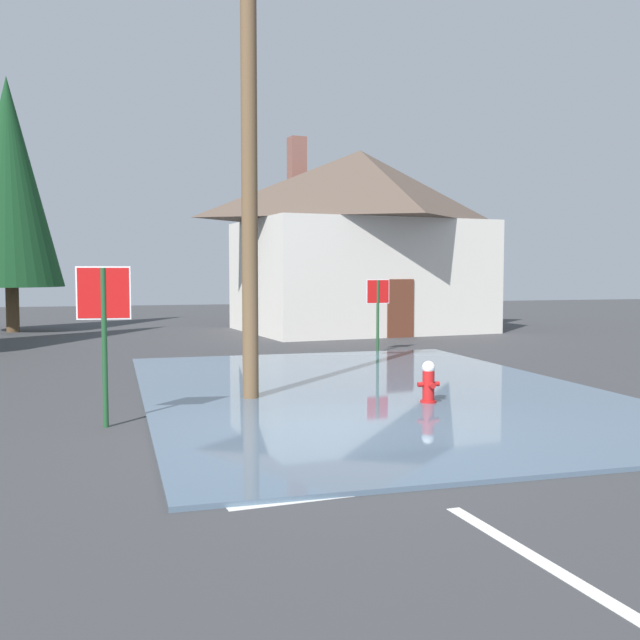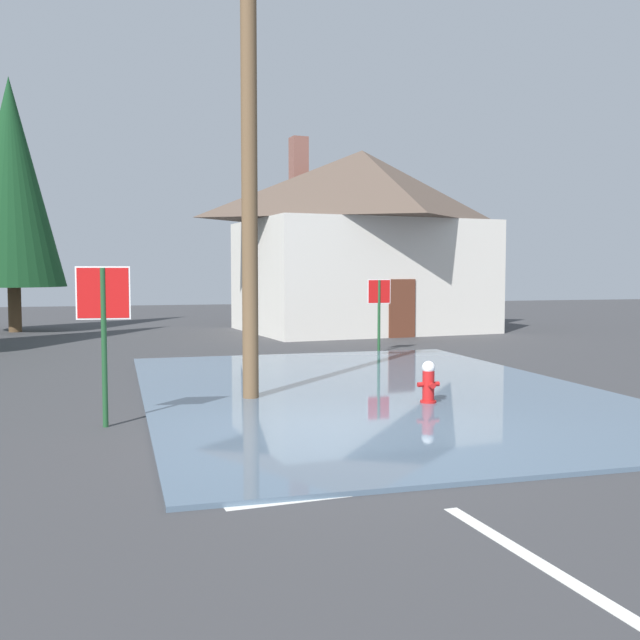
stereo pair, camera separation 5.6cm
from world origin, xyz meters
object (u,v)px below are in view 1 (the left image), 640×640
(utility_pole, at_px, (249,162))
(house, at_px, (360,238))
(stop_sign_near, at_px, (104,312))
(pine_tree_tall_left, at_px, (9,182))
(stop_sign_far, at_px, (378,301))
(fire_hydrant, at_px, (429,384))

(utility_pole, xyz_separation_m, house, (6.79, 13.80, -0.63))
(stop_sign_near, distance_m, pine_tree_tall_left, 19.00)
(stop_sign_near, distance_m, stop_sign_far, 10.98)
(stop_sign_near, bearing_deg, stop_sign_far, 48.35)
(stop_sign_far, relative_size, pine_tree_tall_left, 0.22)
(utility_pole, height_order, stop_sign_far, utility_pole)
(stop_sign_near, xyz_separation_m, house, (9.23, 15.35, 1.85))
(utility_pole, xyz_separation_m, stop_sign_far, (4.86, 6.65, -2.72))
(house, xyz_separation_m, pine_tree_tall_left, (-12.68, 2.93, 2.00))
(fire_hydrant, bearing_deg, stop_sign_far, 75.58)
(stop_sign_far, distance_m, pine_tree_tall_left, 15.29)
(pine_tree_tall_left, bearing_deg, stop_sign_near, -79.32)
(stop_sign_near, xyz_separation_m, fire_hydrant, (5.25, 0.26, -1.31))
(stop_sign_near, distance_m, fire_hydrant, 5.42)
(fire_hydrant, bearing_deg, utility_pole, 155.41)
(fire_hydrant, relative_size, stop_sign_far, 0.38)
(stop_sign_near, relative_size, fire_hydrant, 3.07)
(stop_sign_far, bearing_deg, fire_hydrant, -104.42)
(fire_hydrant, relative_size, house, 0.08)
(fire_hydrant, bearing_deg, stop_sign_near, -177.12)
(stop_sign_far, xyz_separation_m, house, (1.93, 7.15, 2.09))
(house, bearing_deg, pine_tree_tall_left, 166.98)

